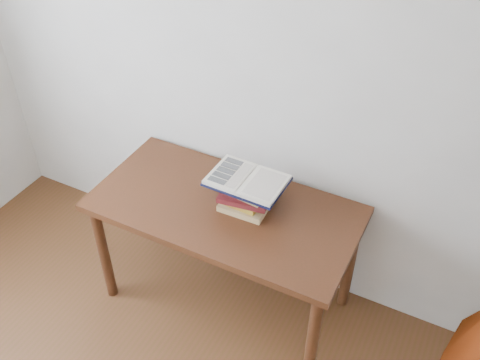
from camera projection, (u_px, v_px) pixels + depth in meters
The scene contains 3 objects.
desk at pixel (225, 220), 2.78m from camera, with size 1.37×0.69×0.73m.
book_stack at pixel (246, 196), 2.67m from camera, with size 0.27×0.20×0.15m.
open_book at pixel (247, 180), 2.62m from camera, with size 0.38×0.27×0.03m.
Camera 1 is at (1.05, -0.38, 2.57)m, focal length 40.00 mm.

